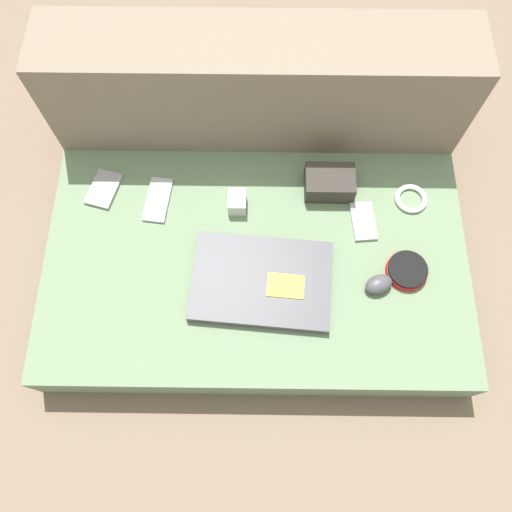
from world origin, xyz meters
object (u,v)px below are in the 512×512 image
at_px(speaker_puck, 407,270).
at_px(phone_silver, 104,189).
at_px(laptop, 262,281).
at_px(phone_small, 158,200).
at_px(computer_mouse, 379,284).
at_px(phone_black, 363,221).
at_px(camera_pouch, 329,183).
at_px(charger_brick, 237,202).

xyz_separation_m(speaker_puck, phone_silver, (-0.78, 0.23, -0.01)).
relative_size(laptop, phone_small, 2.64).
relative_size(laptop, computer_mouse, 4.37).
distance_m(phone_black, camera_pouch, 0.13).
bearing_deg(computer_mouse, laptop, 156.13).
bearing_deg(phone_small, charger_brick, 2.54).
distance_m(laptop, speaker_puck, 0.36).
xyz_separation_m(phone_silver, phone_small, (0.15, -0.03, -0.00)).
distance_m(phone_silver, charger_brick, 0.36).
bearing_deg(phone_black, speaker_puck, -59.90).
height_order(computer_mouse, phone_black, computer_mouse).
relative_size(computer_mouse, speaker_puck, 0.80).
bearing_deg(camera_pouch, computer_mouse, -68.25).
bearing_deg(speaker_puck, phone_silver, 163.98).
distance_m(computer_mouse, speaker_puck, 0.08).
distance_m(phone_black, phone_small, 0.54).
xyz_separation_m(laptop, charger_brick, (-0.07, 0.21, 0.01)).
height_order(phone_black, charger_brick, charger_brick).
xyz_separation_m(computer_mouse, speaker_puck, (0.07, 0.04, -0.01)).
height_order(phone_black, camera_pouch, camera_pouch).
relative_size(computer_mouse, camera_pouch, 0.64).
bearing_deg(charger_brick, camera_pouch, 13.10).
xyz_separation_m(laptop, camera_pouch, (0.18, 0.27, 0.02)).
bearing_deg(speaker_puck, camera_pouch, 127.98).
relative_size(phone_black, camera_pouch, 0.88).
xyz_separation_m(phone_silver, camera_pouch, (0.60, 0.01, 0.03)).
distance_m(phone_black, charger_brick, 0.33).
height_order(phone_silver, phone_small, phone_silver).
height_order(phone_black, phone_small, same).
relative_size(laptop, phone_black, 3.16).
xyz_separation_m(speaker_puck, charger_brick, (-0.43, 0.18, 0.01)).
height_order(laptop, phone_black, laptop).
bearing_deg(computer_mouse, phone_silver, 136.93).
height_order(computer_mouse, speaker_puck, computer_mouse).
relative_size(speaker_puck, charger_brick, 1.78).
distance_m(speaker_puck, phone_black, 0.17).
bearing_deg(phone_black, camera_pouch, 126.47).
height_order(laptop, camera_pouch, camera_pouch).
xyz_separation_m(computer_mouse, phone_black, (-0.02, 0.18, -0.01)).
xyz_separation_m(speaker_puck, phone_small, (-0.64, 0.19, -0.01)).
distance_m(speaker_puck, phone_small, 0.67).
distance_m(phone_silver, phone_small, 0.15).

